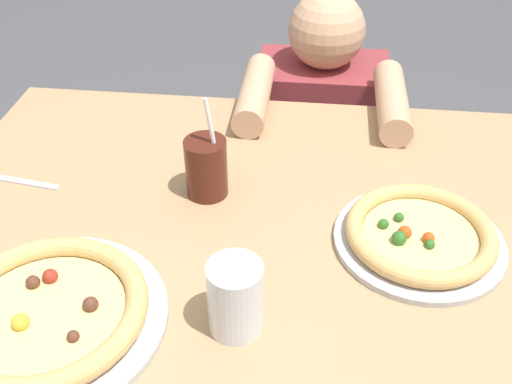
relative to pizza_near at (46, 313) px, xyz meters
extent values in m
cube|color=tan|center=(0.27, 0.23, -0.04)|extent=(1.21, 0.95, 0.04)
cylinder|color=#826748|center=(-0.25, 0.62, -0.42)|extent=(0.07, 0.07, 0.71)
cylinder|color=#826748|center=(0.80, 0.62, -0.42)|extent=(0.07, 0.07, 0.71)
cylinder|color=#B7B7BC|center=(0.00, 0.00, -0.01)|extent=(0.35, 0.35, 0.01)
cylinder|color=#E5CC7F|center=(0.00, 0.00, 0.00)|extent=(0.23, 0.23, 0.01)
torus|color=tan|center=(0.00, 0.00, 0.01)|extent=(0.30, 0.30, 0.03)
sphere|color=maroon|center=(-0.02, 0.06, 0.01)|extent=(0.02, 0.02, 0.02)
sphere|color=brown|center=(0.06, 0.02, 0.01)|extent=(0.02, 0.02, 0.02)
sphere|color=brown|center=(-0.04, 0.05, 0.01)|extent=(0.02, 0.02, 0.02)
sphere|color=brown|center=(0.06, -0.04, 0.01)|extent=(0.02, 0.02, 0.02)
sphere|color=gold|center=(-0.03, -0.03, 0.01)|extent=(0.03, 0.03, 0.03)
cylinder|color=#B7B7BC|center=(0.56, 0.23, -0.01)|extent=(0.29, 0.29, 0.01)
cylinder|color=#E5CC7F|center=(0.56, 0.23, 0.00)|extent=(0.19, 0.19, 0.01)
torus|color=tan|center=(0.56, 0.23, 0.01)|extent=(0.25, 0.25, 0.03)
sphere|color=#2D6623|center=(0.57, 0.21, 0.01)|extent=(0.02, 0.02, 0.02)
sphere|color=#BF4C19|center=(0.53, 0.23, 0.01)|extent=(0.02, 0.02, 0.02)
sphere|color=#2D6623|center=(0.52, 0.27, 0.01)|extent=(0.02, 0.02, 0.02)
sphere|color=#2D6623|center=(0.52, 0.21, 0.01)|extent=(0.03, 0.03, 0.03)
sphere|color=#2D6623|center=(0.50, 0.25, 0.01)|extent=(0.02, 0.02, 0.02)
sphere|color=#BF4C19|center=(0.57, 0.22, 0.01)|extent=(0.02, 0.02, 0.02)
cylinder|color=#4C1E14|center=(0.18, 0.34, 0.04)|extent=(0.08, 0.08, 0.11)
cylinder|color=white|center=(0.19, 0.34, 0.13)|extent=(0.02, 0.01, 0.10)
cylinder|color=silver|center=(0.28, 0.03, 0.04)|extent=(0.08, 0.08, 0.12)
cube|color=white|center=(0.27, 0.01, 0.08)|extent=(0.03, 0.03, 0.03)
cube|color=white|center=(0.29, 0.02, 0.08)|extent=(0.03, 0.03, 0.02)
cube|color=white|center=(0.29, 0.04, 0.07)|extent=(0.03, 0.03, 0.02)
cube|color=silver|center=(-0.19, 0.33, -0.02)|extent=(0.16, 0.04, 0.00)
cylinder|color=#333847|center=(0.38, 0.90, -0.55)|extent=(0.27, 0.27, 0.45)
cube|color=maroon|center=(0.38, 0.90, -0.17)|extent=(0.34, 0.22, 0.31)
sphere|color=tan|center=(0.38, 0.90, 0.08)|extent=(0.19, 0.19, 0.19)
cylinder|color=tan|center=(0.23, 0.67, 0.01)|extent=(0.07, 0.28, 0.07)
cylinder|color=tan|center=(0.54, 0.67, 0.01)|extent=(0.07, 0.28, 0.07)
camera|label=1|loc=(0.37, -0.54, 0.67)|focal=41.94mm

